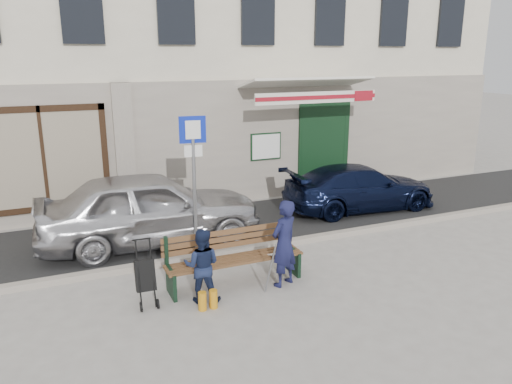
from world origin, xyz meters
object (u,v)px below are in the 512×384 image
parking_sign (194,163)px  stroller (145,277)px  bench (232,259)px  man (284,243)px  woman (202,266)px  car_navy (360,187)px  car_silver (150,208)px

parking_sign → stroller: 2.56m
bench → man: 0.93m
man → woman: (-1.45, 0.00, -0.15)m
bench → stroller: 1.51m
parking_sign → bench: size_ratio=1.14×
man → stroller: size_ratio=1.43×
car_navy → bench: (-4.52, -2.75, -0.12)m
car_silver → bench: (0.85, -2.48, -0.31)m
car_navy → man: size_ratio=2.62×
stroller → man: bearing=-2.9°
stroller → car_navy: bearing=28.7°
car_navy → man: man is taller
car_navy → woman: bearing=124.5°
car_silver → woman: car_silver is taller
man → stroller: bearing=-30.0°
parking_sign → man: bearing=-57.0°
woman → bench: bearing=-123.4°
car_navy → parking_sign: 4.99m
stroller → parking_sign: bearing=54.9°
car_silver → man: 3.30m
man → stroller: man is taller
car_silver → car_navy: (5.37, 0.27, -0.20)m
car_navy → parking_sign: size_ratio=1.45×
parking_sign → man: size_ratio=1.80×
bench → man: (0.80, -0.37, 0.30)m
car_navy → stroller: car_navy is taller
car_silver → bench: size_ratio=1.88×
man → woman: 1.46m
stroller → bench: bearing=8.1°
parking_sign → man: (0.96, -1.95, -1.08)m
car_silver → stroller: car_silver is taller
bench → man: man is taller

